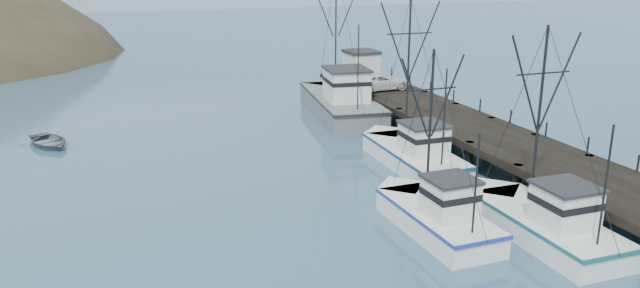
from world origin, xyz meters
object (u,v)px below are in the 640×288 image
object	(u,v)px
motorboat	(49,146)
trawler_far	(412,153)
pier	(462,124)
trawler_near	(541,221)
trawler_mid	(434,215)
work_vessel	(340,101)
pier_shed	(361,64)
pickup_truck	(381,82)

from	to	relation	value
motorboat	trawler_far	bearing A→B (deg)	-51.84
pier	trawler_near	xyz separation A→B (m)	(-4.88, -14.96, -0.87)
trawler_mid	motorboat	size ratio (longest dim) A/B	2.02
trawler_near	trawler_far	xyz separation A→B (m)	(-0.59, 12.46, 0.00)
work_vessel	motorboat	distance (m)	24.18
motorboat	pier_shed	bearing A→B (deg)	-8.21
work_vessel	pier_shed	bearing A→B (deg)	51.18
pickup_truck	motorboat	world-z (taller)	pickup_truck
trawler_mid	pickup_truck	world-z (taller)	trawler_mid
work_vessel	pier	bearing A→B (deg)	-68.63
trawler_mid	trawler_far	bearing A→B (deg)	67.69
trawler_near	pier_shed	xyz separation A→B (m)	(4.75, 32.96, 2.60)
trawler_mid	pickup_truck	size ratio (longest dim) A/B	1.81
trawler_mid	pickup_truck	xyz separation A→B (m)	(8.81, 24.57, 1.92)
trawler_far	work_vessel	world-z (taller)	work_vessel
trawler_far	pier_shed	distance (m)	21.35
work_vessel	pier_shed	xyz separation A→B (m)	(4.66, 5.79, 2.19)
pier_shed	pickup_truck	world-z (taller)	pier_shed
pier	trawler_near	size ratio (longest dim) A/B	4.05
pier	motorboat	xyz separation A→B (m)	(-28.89, 10.94, -1.69)
trawler_mid	work_vessel	bearing A→B (deg)	79.09
pier	trawler_far	bearing A→B (deg)	-155.43
work_vessel	pickup_truck	distance (m)	4.35
work_vessel	trawler_far	bearing A→B (deg)	-92.69
pickup_truck	motorboat	xyz separation A→B (m)	(-28.19, -1.26, -2.74)
pickup_truck	trawler_near	bearing A→B (deg)	167.19
trawler_mid	pier_shed	xyz separation A→B (m)	(9.39, 30.36, 2.60)
pier	trawler_near	distance (m)	15.76
work_vessel	trawler_near	bearing A→B (deg)	-90.21
pier	trawler_mid	bearing A→B (deg)	-127.58
work_vessel	pier_shed	world-z (taller)	work_vessel
pier	pier_shed	world-z (taller)	pier_shed
trawler_far	pickup_truck	bearing A→B (deg)	72.04
pickup_truck	motorboat	size ratio (longest dim) A/B	1.12
pier	trawler_far	size ratio (longest dim) A/B	3.79
trawler_far	work_vessel	xyz separation A→B (m)	(0.69, 14.72, 0.41)
pier	trawler_mid	world-z (taller)	trawler_mid
trawler_near	pickup_truck	distance (m)	27.55
trawler_mid	motorboat	world-z (taller)	trawler_mid
pier_shed	pickup_truck	size ratio (longest dim) A/B	0.60
trawler_mid	motorboat	xyz separation A→B (m)	(-19.38, 23.31, -0.82)
trawler_near	pier_shed	bearing A→B (deg)	81.79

